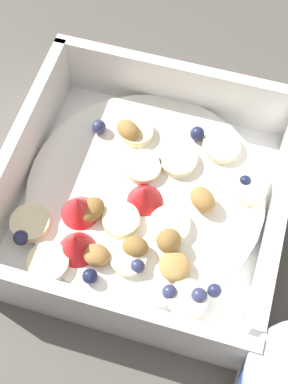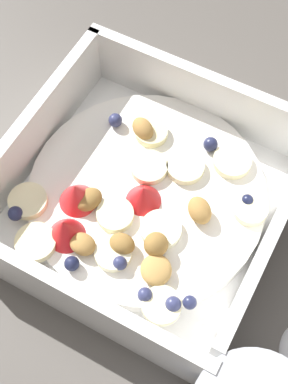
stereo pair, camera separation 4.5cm
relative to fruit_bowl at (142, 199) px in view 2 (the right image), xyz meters
The scene contains 2 objects.
ground_plane 0.03m from the fruit_bowl, 159.62° to the right, with size 2.40×2.40×0.00m, color #56514C.
fruit_bowl is the anchor object (origin of this frame).
Camera 2 is at (-0.08, 0.19, 0.43)m, focal length 51.75 mm.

